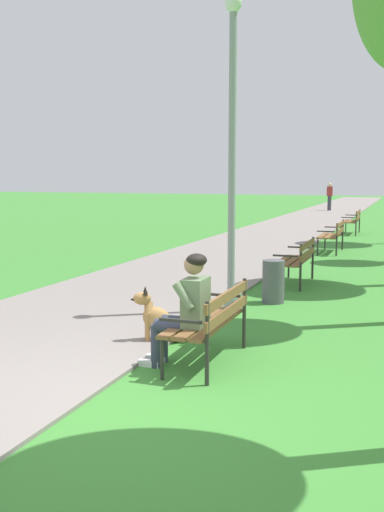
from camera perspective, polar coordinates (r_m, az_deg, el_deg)
name	(u,v)px	position (r m, az deg, el deg)	size (l,w,h in m)	color
ground_plane	(122,402)	(5.68, -6.66, -13.64)	(120.00, 120.00, 0.00)	#3D8433
paved_path	(312,219)	(29.13, 11.32, 3.48)	(3.54, 60.00, 0.04)	gray
park_bench_near	(212,318)	(6.60, 1.88, -5.90)	(0.55, 1.50, 0.85)	brown
park_bench_mid	(297,258)	(11.55, 10.00, -0.16)	(0.55, 1.50, 0.85)	brown
park_bench_far	(333,234)	(16.54, 13.26, 2.08)	(0.55, 1.50, 0.85)	brown
park_bench_furthest	(353,220)	(22.01, 15.03, 3.36)	(0.55, 1.50, 0.85)	brown
person_seated_on_near_bench	(186,306)	(6.40, -0.57, -4.77)	(0.74, 0.49, 1.25)	#33384C
dog_shepherd	(161,322)	(7.48, -2.92, -6.27)	(0.77, 0.48, 0.71)	#B27F47
lamp_post_near	(232,152)	(8.90, 3.84, 9.87)	(0.24, 0.24, 4.66)	gray
litter_bin	(273,282)	(9.84, 7.74, -2.42)	(0.36, 0.36, 0.70)	#515156
pedestrian_distant	(330,197)	(36.11, 12.95, 5.52)	(0.32, 0.22, 1.65)	#383842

